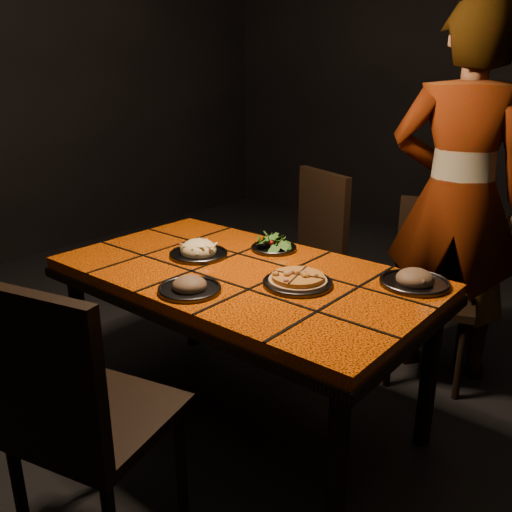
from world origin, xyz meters
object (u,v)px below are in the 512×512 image
Objects in this scene: chair_far_right at (434,278)px; plate_pizza at (298,281)px; chair_far_left at (306,246)px; dining_table at (243,287)px; plate_pasta at (198,251)px; diner at (458,199)px; chair_near at (74,410)px.

chair_far_right is 1.02m from plate_pizza.
chair_far_left is 1.08× the size of chair_far_right.
chair_far_right is (0.47, 0.99, -0.14)m from dining_table.
diner is at bearing 53.32° from plate_pasta.
chair_near reaches higher than dining_table.
dining_table is 6.05× the size of plate_pasta.
chair_far_left is 3.48× the size of plate_pizza.
chair_near reaches higher than plate_pizza.
diner is 1.10m from plate_pizza.
chair_near is at bearing 61.82° from diner.
diner reaches higher than dining_table.
chair_near is 3.80× the size of plate_pasta.
chair_far_left reaches higher than dining_table.
diner is 7.07× the size of plate_pasta.
plate_pasta is (-0.56, -0.00, 0.01)m from plate_pizza.
chair_far_left is 1.07m from plate_pizza.
chair_far_right reaches higher than dining_table.
chair_near reaches higher than chair_far_left.
chair_far_right is 3.21× the size of plate_pizza.
chair_far_left is at bearing 122.55° from plate_pizza.
chair_far_right reaches higher than plate_pasta.
chair_near is 2.06m from diner.
plate_pasta reaches higher than plate_pizza.
plate_pasta is at bearing -67.85° from chair_far_left.
chair_far_right is at bearing 44.00° from diner.
plate_pasta is at bearing -179.97° from plate_pizza.
chair_near is 0.96m from plate_pizza.
chair_far_left is at bearing -4.35° from diner.
dining_table is 0.92m from chair_near.
diner reaches higher than plate_pizza.
chair_far_right is at bearing 79.36° from plate_pizza.
plate_pasta is (-0.79, -1.06, -0.17)m from diner.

